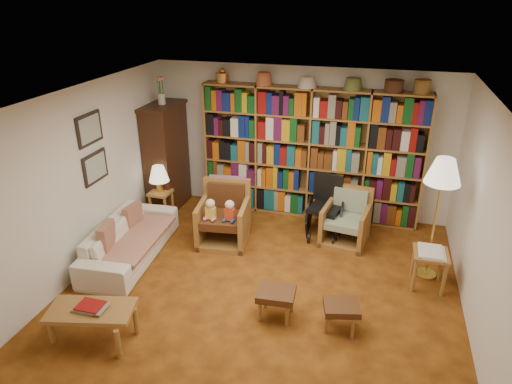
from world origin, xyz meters
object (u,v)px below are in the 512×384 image
(coffee_table, at_px, (91,313))
(side_table_papers, at_px, (430,258))
(armchair_leather, at_px, (225,216))
(sofa, at_px, (130,240))
(footstool_b, at_px, (341,309))
(footstool_a, at_px, (276,295))
(wheelchair, at_px, (326,208))
(floor_lamp, at_px, (443,176))
(armchair_sage, at_px, (346,221))
(side_table_lamp, at_px, (161,200))

(coffee_table, bearing_deg, side_table_papers, 29.28)
(armchair_leather, relative_size, coffee_table, 0.94)
(sofa, height_order, side_table_papers, sofa)
(side_table_papers, height_order, footstool_b, side_table_papers)
(side_table_papers, bearing_deg, footstool_a, -147.32)
(wheelchair, distance_m, side_table_papers, 1.85)
(sofa, xyz_separation_m, floor_lamp, (4.14, 0.67, 1.19))
(armchair_sage, distance_m, wheelchair, 0.38)
(armchair_sage, xyz_separation_m, side_table_papers, (1.17, -0.96, 0.10))
(sofa, distance_m, wheelchair, 3.03)
(armchair_sage, distance_m, footstool_a, 2.19)
(wheelchair, height_order, footstool_b, wheelchair)
(floor_lamp, bearing_deg, footstool_a, -141.95)
(side_table_lamp, relative_size, armchair_sage, 0.62)
(armchair_sage, relative_size, floor_lamp, 0.49)
(sofa, height_order, wheelchair, wheelchair)
(side_table_lamp, bearing_deg, footstool_b, -31.17)
(sofa, relative_size, footstool_a, 4.18)
(sofa, distance_m, side_table_papers, 4.16)
(armchair_sage, height_order, coffee_table, armchair_sage)
(armchair_sage, relative_size, side_table_papers, 1.54)
(armchair_leather, distance_m, footstool_b, 2.54)
(floor_lamp, relative_size, side_table_papers, 3.16)
(wheelchair, bearing_deg, side_table_papers, -35.76)
(sofa, distance_m, armchair_sage, 3.27)
(wheelchair, bearing_deg, footstool_b, -77.63)
(armchair_leather, bearing_deg, footstool_a, -53.54)
(floor_lamp, xyz_separation_m, coffee_table, (-3.67, -2.31, -1.12))
(sofa, xyz_separation_m, footstool_a, (2.35, -0.73, 0.02))
(armchair_sage, height_order, footstool_b, armchair_sage)
(floor_lamp, xyz_separation_m, footstool_b, (-1.02, -1.41, -1.19))
(floor_lamp, height_order, footstool_a, floor_lamp)
(armchair_sage, bearing_deg, armchair_leather, -164.84)
(side_table_lamp, bearing_deg, armchair_sage, 2.95)
(side_table_papers, xyz_separation_m, footstool_b, (-1.01, -1.15, -0.14))
(floor_lamp, distance_m, footstool_b, 2.11)
(armchair_leather, xyz_separation_m, footstool_a, (1.19, -1.61, -0.08))
(sofa, bearing_deg, side_table_papers, -88.77)
(sofa, relative_size, armchair_leather, 2.04)
(wheelchair, distance_m, footstool_a, 2.25)
(sofa, xyz_separation_m, side_table_papers, (4.13, 0.41, 0.14))
(sofa, bearing_deg, side_table_lamp, 0.29)
(sofa, relative_size, coffee_table, 1.91)
(footstool_a, height_order, coffee_table, coffee_table)
(armchair_sage, height_order, footstool_a, armchair_sage)
(side_table_papers, bearing_deg, side_table_lamp, 169.30)
(armchair_leather, height_order, floor_lamp, floor_lamp)
(side_table_lamp, relative_size, side_table_papers, 0.95)
(armchair_leather, xyz_separation_m, armchair_sage, (1.81, 0.49, -0.07))
(armchair_leather, relative_size, footstool_b, 2.02)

